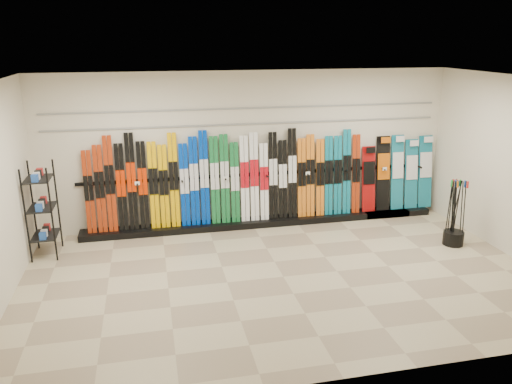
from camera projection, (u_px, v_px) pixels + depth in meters
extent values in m
plane|color=gray|center=(283.00, 277.00, 7.80)|extent=(8.00, 8.00, 0.00)
plane|color=beige|center=(250.00, 149.00, 9.69)|extent=(8.00, 0.00, 8.00)
plane|color=silver|center=(287.00, 81.00, 6.91)|extent=(8.00, 8.00, 0.00)
cube|color=black|center=(264.00, 222.00, 9.96)|extent=(8.00, 0.40, 0.12)
cube|color=#A12B0C|center=(89.00, 192.00, 9.07)|extent=(0.17, 0.18, 1.53)
cube|color=#A12B0C|center=(100.00, 189.00, 9.10)|extent=(0.17, 0.19, 1.62)
cube|color=#A12B0C|center=(110.00, 184.00, 9.12)|extent=(0.17, 0.21, 1.78)
cube|color=black|center=(121.00, 188.00, 9.18)|extent=(0.17, 0.19, 1.63)
cube|color=black|center=(132.00, 182.00, 9.20)|extent=(0.17, 0.21, 1.82)
cube|color=black|center=(143.00, 186.00, 9.26)|extent=(0.17, 0.19, 1.65)
cube|color=#EBAD01|center=(154.00, 186.00, 9.30)|extent=(0.17, 0.19, 1.64)
cube|color=#EBAD01|center=(164.00, 187.00, 9.34)|extent=(0.17, 0.18, 1.57)
cube|color=#EBAD01|center=(174.00, 180.00, 9.36)|extent=(0.17, 0.21, 1.78)
cube|color=#0035B3|center=(185.00, 185.00, 9.42)|extent=(0.17, 0.19, 1.58)
cube|color=#0035B3|center=(194.00, 181.00, 9.45)|extent=(0.17, 0.20, 1.70)
cube|color=#0035B3|center=(204.00, 178.00, 9.48)|extent=(0.17, 0.21, 1.81)
cube|color=#156D33|center=(215.00, 180.00, 9.53)|extent=(0.17, 0.20, 1.69)
cube|color=#156D33|center=(225.00, 179.00, 9.56)|extent=(0.17, 0.20, 1.72)
cube|color=#156D33|center=(235.00, 183.00, 9.62)|extent=(0.17, 0.18, 1.56)
cube|color=white|center=(245.00, 179.00, 9.65)|extent=(0.17, 0.20, 1.67)
cube|color=white|center=(254.00, 177.00, 9.68)|extent=(0.17, 0.20, 1.73)
cube|color=white|center=(264.00, 182.00, 9.74)|extent=(0.17, 0.18, 1.51)
cube|color=black|center=(273.00, 176.00, 9.76)|extent=(0.17, 0.20, 1.72)
cube|color=black|center=(283.00, 180.00, 9.82)|extent=(0.17, 0.18, 1.56)
cube|color=black|center=(292.00, 174.00, 9.83)|extent=(0.17, 0.21, 1.78)
cube|color=orange|center=(302.00, 178.00, 9.89)|extent=(0.17, 0.19, 1.58)
cube|color=orange|center=(310.00, 176.00, 9.92)|extent=(0.17, 0.19, 1.65)
cube|color=orange|center=(320.00, 178.00, 9.98)|extent=(0.17, 0.18, 1.55)
cube|color=#0D718B|center=(329.00, 176.00, 10.01)|extent=(0.17, 0.19, 1.60)
cube|color=#0D718B|center=(338.00, 175.00, 10.05)|extent=(0.17, 0.19, 1.60)
cube|color=#0D718B|center=(347.00, 172.00, 10.08)|extent=(0.17, 0.20, 1.72)
cube|color=#A12B0C|center=(356.00, 174.00, 10.13)|extent=(0.17, 0.19, 1.61)
cube|color=#990C0C|center=(369.00, 179.00, 10.25)|extent=(0.28, 0.21, 1.34)
cube|color=black|center=(383.00, 174.00, 10.30)|extent=(0.29, 0.24, 1.54)
cube|color=#14728C|center=(397.00, 172.00, 10.37)|extent=(0.27, 0.24, 1.55)
cube|color=#14728C|center=(411.00, 174.00, 10.44)|extent=(0.28, 0.22, 1.45)
cube|color=#14728C|center=(425.00, 172.00, 10.50)|extent=(0.30, 0.23, 1.51)
cube|color=black|center=(42.00, 210.00, 8.38)|extent=(0.40, 0.60, 1.60)
cylinder|color=black|center=(453.00, 238.00, 8.98)|extent=(0.36, 0.36, 0.25)
cylinder|color=black|center=(453.00, 212.00, 8.89)|extent=(0.05, 0.03, 1.18)
cylinder|color=black|center=(454.00, 212.00, 8.88)|extent=(0.07, 0.15, 1.17)
cylinder|color=black|center=(452.00, 212.00, 8.85)|extent=(0.15, 0.08, 1.17)
cylinder|color=black|center=(457.00, 211.00, 8.90)|extent=(0.07, 0.15, 1.17)
cylinder|color=black|center=(464.00, 214.00, 8.79)|extent=(0.02, 0.12, 1.18)
cylinder|color=black|center=(455.00, 212.00, 8.88)|extent=(0.09, 0.12, 1.18)
cylinder|color=black|center=(455.00, 212.00, 8.86)|extent=(0.05, 0.07, 1.18)
cylinder|color=black|center=(448.00, 212.00, 8.88)|extent=(0.10, 0.11, 1.18)
cylinder|color=black|center=(450.00, 211.00, 8.90)|extent=(0.03, 0.07, 1.18)
cylinder|color=black|center=(454.00, 213.00, 8.81)|extent=(0.12, 0.02, 1.18)
cylinder|color=black|center=(461.00, 213.00, 8.84)|extent=(0.13, 0.06, 1.18)
cube|color=gray|center=(251.00, 124.00, 9.52)|extent=(7.60, 0.02, 0.03)
cube|color=gray|center=(251.00, 108.00, 9.43)|extent=(7.60, 0.02, 0.03)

